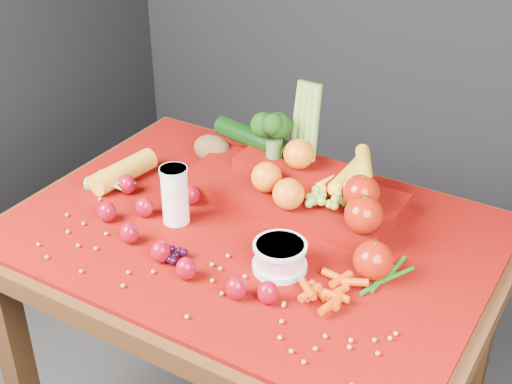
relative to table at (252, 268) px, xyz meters
The scene contains 12 objects.
table is the anchor object (origin of this frame).
red_cloth 0.10m from the table, ahead, with size 1.05×0.75×0.01m, color #7B0804.
milk_glass 0.25m from the table, 160.56° to the right, with size 0.06×0.06×0.14m.
yogurt_bowl 0.21m from the table, 36.79° to the right, with size 0.11×0.11×0.06m.
strawberry_scatter 0.23m from the table, 132.09° to the right, with size 0.54×0.28×0.05m.
dark_grape_cluster 0.23m from the table, 114.75° to the right, with size 0.06×0.05×0.03m, color black, non-canonical shape.
soybean_scatter 0.23m from the table, 90.00° to the right, with size 0.84×0.24×0.01m, color #AB7D4A, non-canonical shape.
corn_ear 0.40m from the table, behind, with size 0.20×0.24×0.06m.
potato 0.37m from the table, 138.92° to the left, with size 0.11×0.08×0.07m, color brown.
baby_carrot_pile 0.32m from the table, 23.36° to the right, with size 0.17×0.17×0.03m, color #C13706, non-canonical shape.
green_bean_pile 0.35m from the table, ahead, with size 0.14×0.12×0.01m, color #1C5613, non-canonical shape.
produce_mound 0.23m from the table, 72.42° to the left, with size 0.60×0.37×0.27m.
Camera 1 is at (0.70, -1.13, 1.66)m, focal length 50.00 mm.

